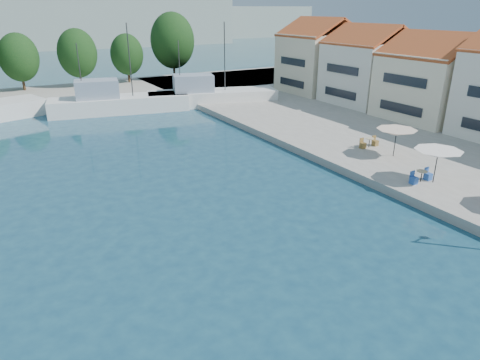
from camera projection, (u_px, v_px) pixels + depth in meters
quay_right at (439, 130)px, 41.53m from camera, size 32.00×92.00×0.60m
quay_far at (54, 96)px, 57.41m from camera, size 90.00×16.00×0.60m
hill_east at (139, 23)px, 168.35m from camera, size 140.00×40.00×12.00m
building_04 at (434, 75)px, 43.11m from camera, size 9.00×8.80×9.20m
building_05 at (368, 63)px, 50.26m from camera, size 8.40×8.80×9.70m
building_06 at (319, 54)px, 57.41m from camera, size 9.00×8.80×10.20m
trawler_03 at (116, 103)px, 49.46m from camera, size 16.06×6.96×10.20m
trawler_04 at (209, 97)px, 53.10m from camera, size 16.28×8.49×10.20m
tree_05 at (19, 57)px, 58.17m from camera, size 5.20×5.20×7.70m
tree_06 at (77, 53)px, 61.18m from camera, size 5.49×5.49×8.12m
tree_07 at (127, 54)px, 64.72m from camera, size 4.88×4.88×7.22m
tree_08 at (173, 41)px, 67.58m from camera, size 6.91×6.91×10.24m
umbrella_white at (438, 154)px, 27.45m from camera, size 3.04×3.04×2.23m
umbrella_cream at (396, 132)px, 32.47m from camera, size 3.05×3.05×2.15m
cafe_table_02 at (421, 178)px, 28.16m from camera, size 1.82×0.70×0.76m
cafe_table_03 at (369, 144)px, 35.24m from camera, size 1.82×0.70×0.76m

